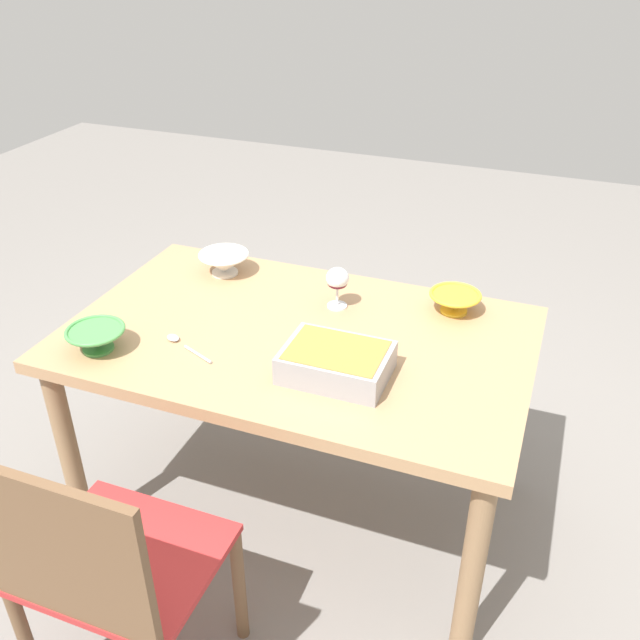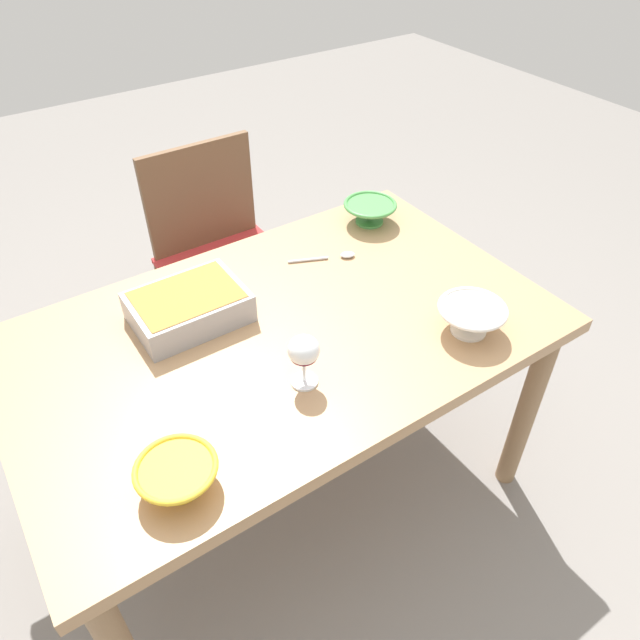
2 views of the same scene
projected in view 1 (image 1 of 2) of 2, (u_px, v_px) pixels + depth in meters
ground_plane at (301, 504)px, 2.47m from camera, size 8.00×8.00×0.00m
dining_table at (298, 357)px, 2.14m from camera, size 1.40×0.86×0.72m
chair at (105, 570)px, 1.64m from camera, size 0.46×0.39×0.85m
wine_glass at (337, 281)px, 2.19m from camera, size 0.07×0.07×0.14m
casserole_dish at (336, 361)px, 1.88m from camera, size 0.29×0.21×0.08m
mixing_bowl at (96, 338)px, 2.00m from camera, size 0.17×0.17×0.07m
small_bowl at (455, 301)px, 2.19m from camera, size 0.17×0.17×0.07m
serving_bowl at (224, 262)px, 2.42m from camera, size 0.18×0.18×0.08m
serving_spoon at (180, 342)px, 2.04m from camera, size 0.19×0.10×0.01m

